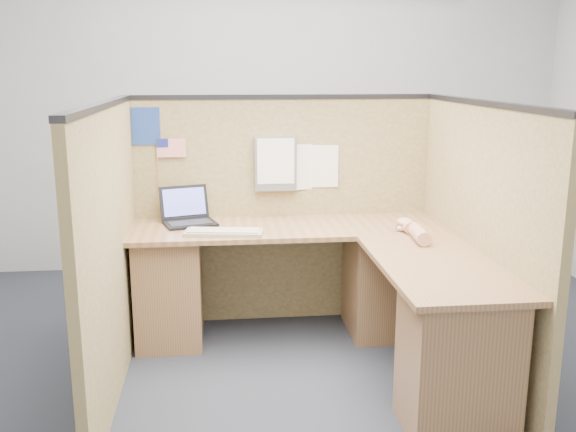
{
  "coord_description": "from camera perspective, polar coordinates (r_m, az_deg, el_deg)",
  "views": [
    {
      "loc": [
        -0.43,
        -3.2,
        1.7
      ],
      "look_at": [
        -0.02,
        0.5,
        0.84
      ],
      "focal_mm": 40.0,
      "sensor_mm": 36.0,
      "label": 1
    }
  ],
  "objects": [
    {
      "name": "mouse",
      "position": [
        3.96,
        10.35,
        -0.96
      ],
      "size": [
        0.13,
        0.1,
        0.05
      ],
      "primitive_type": "ellipsoid",
      "rotation": [
        0.0,
        0.0,
        0.22
      ],
      "color": "silver",
      "rests_on": "l_desk"
    },
    {
      "name": "american_flag",
      "position": [
        4.2,
        -10.61,
        5.83
      ],
      "size": [
        0.19,
        0.01,
        0.32
      ],
      "color": "olive",
      "rests_on": "cubicle_partitions"
    },
    {
      "name": "keyboard",
      "position": [
        3.82,
        -5.75,
        -1.45
      ],
      "size": [
        0.48,
        0.23,
        0.03
      ],
      "rotation": [
        0.0,
        0.0,
        -0.16
      ],
      "color": "gray",
      "rests_on": "l_desk"
    },
    {
      "name": "wall_front",
      "position": [
        1.09,
        17.15,
        -3.42
      ],
      "size": [
        5.0,
        0.0,
        5.0
      ],
      "primitive_type": "plane",
      "rotation": [
        -1.57,
        0.0,
        0.0
      ],
      "color": "#9EA0A3",
      "rests_on": "floor"
    },
    {
      "name": "wall_back",
      "position": [
        5.48,
        -1.81,
        9.91
      ],
      "size": [
        5.0,
        0.0,
        5.0
      ],
      "primitive_type": "plane",
      "rotation": [
        1.57,
        0.0,
        0.0
      ],
      "color": "#9EA0A3",
      "rests_on": "floor"
    },
    {
      "name": "paper_right",
      "position": [
        4.26,
        1.55,
        4.38
      ],
      "size": [
        0.23,
        0.04,
        0.3
      ],
      "primitive_type": "cube",
      "rotation": [
        0.0,
        0.0,
        0.17
      ],
      "color": "white",
      "rests_on": "cubicle_partitions"
    },
    {
      "name": "blue_poster",
      "position": [
        4.21,
        -12.54,
        7.79
      ],
      "size": [
        0.18,
        0.0,
        0.24
      ],
      "primitive_type": "cube",
      "rotation": [
        0.0,
        0.0,
        -0.0
      ],
      "color": "navy",
      "rests_on": "cubicle_partitions"
    },
    {
      "name": "hand_forearm",
      "position": [
        3.81,
        11.18,
        -1.26
      ],
      "size": [
        0.12,
        0.43,
        0.09
      ],
      "color": "tan",
      "rests_on": "l_desk"
    },
    {
      "name": "paper_left",
      "position": [
        4.28,
        3.0,
        4.43
      ],
      "size": [
        0.22,
        0.02,
        0.28
      ],
      "primitive_type": "cube",
      "rotation": [
        0.0,
        0.0,
        -0.05
      ],
      "color": "white",
      "rests_on": "cubicle_partitions"
    },
    {
      "name": "cubicle_partitions",
      "position": [
        3.77,
        0.42,
        -1.24
      ],
      "size": [
        2.06,
        1.83,
        1.53
      ],
      "color": "brown",
      "rests_on": "floor"
    },
    {
      "name": "file_holder",
      "position": [
        4.21,
        -1.12,
        4.67
      ],
      "size": [
        0.27,
        0.05,
        0.35
      ],
      "color": "slate",
      "rests_on": "cubicle_partitions"
    },
    {
      "name": "l_desk",
      "position": [
        3.77,
        3.46,
        -7.22
      ],
      "size": [
        1.95,
        1.75,
        0.73
      ],
      "color": "brown",
      "rests_on": "floor"
    },
    {
      "name": "floor",
      "position": [
        3.65,
        1.21,
        -14.68
      ],
      "size": [
        5.0,
        5.0,
        0.0
      ],
      "primitive_type": "plane",
      "color": "#21262F",
      "rests_on": "ground"
    },
    {
      "name": "laptop",
      "position": [
        4.14,
        -8.67,
        0.16
      ],
      "size": [
        0.37,
        0.38,
        0.23
      ],
      "rotation": [
        0.0,
        0.0,
        0.3
      ],
      "color": "black",
      "rests_on": "l_desk"
    }
  ]
}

